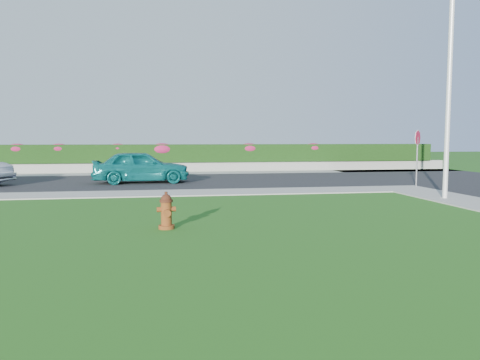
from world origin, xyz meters
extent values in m
plane|color=black|center=(0.00, 0.00, 0.00)|extent=(120.00, 120.00, 0.00)
cube|color=black|center=(-5.00, 14.00, 0.02)|extent=(26.00, 8.00, 0.04)
cube|color=gray|center=(-6.00, 9.00, 0.02)|extent=(24.00, 2.00, 0.04)
cube|color=gray|center=(7.00, 9.00, 0.02)|extent=(2.00, 2.00, 0.04)
cube|color=gray|center=(-1.00, 19.00, 0.02)|extent=(34.00, 2.00, 0.04)
cube|color=gray|center=(-1.00, 20.50, 0.30)|extent=(34.00, 0.40, 0.60)
cube|color=black|center=(-1.00, 20.60, 1.15)|extent=(32.00, 0.90, 1.10)
cylinder|color=#53210D|center=(-2.64, 2.09, 0.04)|extent=(0.36, 0.36, 0.09)
cylinder|color=#53210D|center=(-2.64, 2.09, 0.36)|extent=(0.24, 0.24, 0.55)
cylinder|color=black|center=(-2.64, 2.09, 0.64)|extent=(0.30, 0.30, 0.05)
sphere|color=black|center=(-2.64, 2.09, 0.67)|extent=(0.24, 0.24, 0.24)
cylinder|color=black|center=(-2.64, 2.09, 0.81)|extent=(0.07, 0.07, 0.07)
cylinder|color=#53210D|center=(-2.79, 2.07, 0.45)|extent=(0.12, 0.13, 0.12)
cylinder|color=#53210D|center=(-2.48, 2.10, 0.45)|extent=(0.12, 0.13, 0.12)
cylinder|color=#53210D|center=(-2.62, 1.93, 0.38)|extent=(0.17, 0.14, 0.16)
imported|color=#0D6969|center=(-3.66, 13.17, 0.78)|extent=(4.42, 2.00, 1.47)
cylinder|color=silver|center=(6.73, 5.84, 3.31)|extent=(0.16, 0.16, 6.62)
cylinder|color=slate|center=(7.76, 9.43, 1.06)|extent=(0.06, 0.06, 2.13)
cylinder|color=#B30B26|center=(7.76, 9.43, 2.08)|extent=(0.49, 0.43, 0.62)
cylinder|color=white|center=(7.76, 9.43, 2.08)|extent=(0.50, 0.45, 0.66)
ellipsoid|color=#BA2059|center=(-11.02, 20.50, 1.46)|extent=(1.22, 0.79, 0.61)
ellipsoid|color=#BA2059|center=(-8.71, 20.50, 1.46)|extent=(1.19, 0.77, 0.60)
ellipsoid|color=#BA2059|center=(-5.33, 20.50, 1.48)|extent=(1.12, 0.72, 0.56)
ellipsoid|color=#BA2059|center=(-2.69, 20.50, 1.41)|extent=(1.46, 0.94, 0.73)
ellipsoid|color=#BA2059|center=(2.72, 20.50, 1.44)|extent=(1.29, 0.83, 0.65)
ellipsoid|color=#BA2059|center=(6.93, 20.50, 1.46)|extent=(1.20, 0.77, 0.60)
camera|label=1|loc=(-2.72, -8.53, 2.04)|focal=35.00mm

